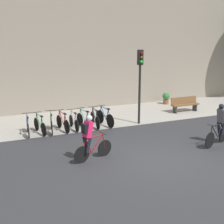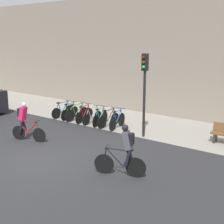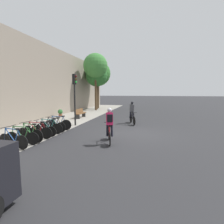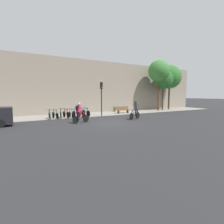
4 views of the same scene
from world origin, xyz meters
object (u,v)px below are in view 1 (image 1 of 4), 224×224
object	(u,v)px
cyclist_pink	(89,137)
parked_bike_5	(85,120)
parked_bike_6	(95,119)
parked_bike_3	(63,123)
potted_plant	(166,98)
parked_bike_7	(105,118)
traffic_light_pole	(140,74)
parked_bike_2	(51,124)
cyclist_grey	(220,123)
parked_bike_0	(28,127)
parked_bike_4	(74,122)
bench	(185,104)
parked_bike_1	(40,125)

from	to	relation	value
cyclist_pink	parked_bike_5	xyz separation A→B (m)	(1.09, 4.03, -0.55)
parked_bike_6	parked_bike_5	bearing A→B (deg)	179.97
parked_bike_3	potted_plant	distance (m)	8.36
parked_bike_7	traffic_light_pole	world-z (taller)	traffic_light_pole
parked_bike_3	potted_plant	world-z (taller)	parked_bike_3
parked_bike_3	traffic_light_pole	distance (m)	4.60
parked_bike_2	parked_bike_3	bearing A→B (deg)	-0.08
cyclist_pink	parked_bike_5	bearing A→B (deg)	74.84
parked_bike_7	potted_plant	bearing A→B (deg)	28.56
parked_bike_5	parked_bike_6	bearing A→B (deg)	-0.03
cyclist_grey	parked_bike_5	distance (m)	6.45
cyclist_grey	parked_bike_0	xyz separation A→B (m)	(-7.40, 4.47, -0.55)
parked_bike_4	bench	bearing A→B (deg)	6.53
parked_bike_1	parked_bike_4	xyz separation A→B (m)	(1.67, -0.00, -0.01)
parked_bike_6	potted_plant	size ratio (longest dim) A/B	2.15
parked_bike_7	parked_bike_3	bearing A→B (deg)	-179.98
cyclist_grey	parked_bike_6	bearing A→B (deg)	132.30
cyclist_pink	potted_plant	xyz separation A→B (m)	(7.77, 7.06, -0.51)
parked_bike_3	parked_bike_1	bearing A→B (deg)	-179.99
traffic_light_pole	cyclist_grey	bearing A→B (deg)	-66.99
parked_bike_1	parked_bike_2	size ratio (longest dim) A/B	0.98
parked_bike_2	parked_bike_6	xyz separation A→B (m)	(2.23, -0.00, -0.01)
parked_bike_7	bench	distance (m)	5.55
cyclist_pink	parked_bike_3	world-z (taller)	cyclist_pink
parked_bike_0	parked_bike_3	size ratio (longest dim) A/B	0.98
parked_bike_5	parked_bike_2	bearing A→B (deg)	179.98
parked_bike_4	parked_bike_3	bearing A→B (deg)	179.92
parked_bike_4	traffic_light_pole	world-z (taller)	traffic_light_pole
potted_plant	parked_bike_4	bearing A→B (deg)	-157.28
cyclist_grey	parked_bike_2	size ratio (longest dim) A/B	1.06
cyclist_pink	bench	size ratio (longest dim) A/B	0.98
parked_bike_7	traffic_light_pole	xyz separation A→B (m)	(1.77, -0.38, 2.24)
cyclist_pink	potted_plant	world-z (taller)	cyclist_pink
parked_bike_0	parked_bike_7	bearing A→B (deg)	0.01
parked_bike_4	bench	xyz separation A→B (m)	(7.16, 0.82, 0.10)
parked_bike_6	parked_bike_2	bearing A→B (deg)	179.98
cyclist_grey	parked_bike_1	distance (m)	8.19
parked_bike_1	bench	size ratio (longest dim) A/B	0.91
cyclist_pink	cyclist_grey	size ratio (longest dim) A/B	0.99
parked_bike_1	parked_bike_4	distance (m)	1.67
parked_bike_3	parked_bike_4	bearing A→B (deg)	-0.08
parked_bike_7	cyclist_grey	bearing A→B (deg)	-51.87
parked_bike_0	parked_bike_3	distance (m)	1.67
parked_bike_5	parked_bike_7	bearing A→B (deg)	0.04
cyclist_pink	parked_bike_4	xyz separation A→B (m)	(0.53, 4.03, -0.57)
parked_bike_7	cyclist_pink	bearing A→B (deg)	-118.68
parked_bike_3	parked_bike_4	world-z (taller)	parked_bike_3
traffic_light_pole	parked_bike_1	bearing A→B (deg)	175.76
parked_bike_5	bench	world-z (taller)	parked_bike_5
parked_bike_7	traffic_light_pole	size ratio (longest dim) A/B	0.45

